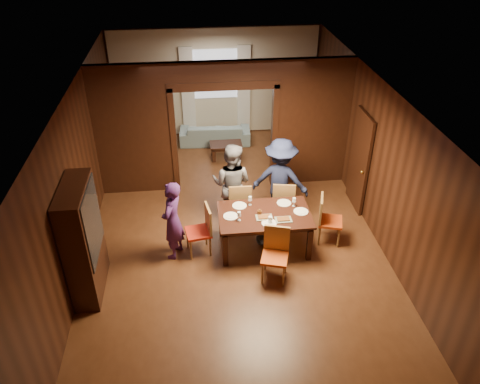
{
  "coord_description": "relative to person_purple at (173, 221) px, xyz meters",
  "views": [
    {
      "loc": [
        -0.68,
        -7.64,
        5.66
      ],
      "look_at": [
        0.12,
        -0.4,
        1.05
      ],
      "focal_mm": 35.0,
      "sensor_mm": 36.0,
      "label": 1
    }
  ],
  "objects": [
    {
      "name": "serving_bowl",
      "position": [
        1.7,
        0.15,
        0.03
      ],
      "size": [
        0.32,
        0.32,
        0.08
      ],
      "primitive_type": "imported",
      "color": "black",
      "rests_on": "dining_table"
    },
    {
      "name": "person_grey",
      "position": [
        1.16,
        1.01,
        0.09
      ],
      "size": [
        1.02,
        0.93,
        1.71
      ],
      "primitive_type": "imported",
      "rotation": [
        0.0,
        0.0,
        2.73
      ],
      "color": "slate",
      "rests_on": "floor"
    },
    {
      "name": "curtain_right",
      "position": [
        1.88,
        5.18,
        0.48
      ],
      "size": [
        0.35,
        0.06,
        2.4
      ],
      "primitive_type": "cube",
      "color": "white",
      "rests_on": "back_wall"
    },
    {
      "name": "window_far",
      "position": [
        1.13,
        5.22,
        0.93
      ],
      "size": [
        1.2,
        0.03,
        1.3
      ],
      "primitive_type": "cube",
      "color": "silver",
      "rests_on": "back_wall"
    },
    {
      "name": "chair_right",
      "position": [
        2.95,
        0.1,
        -0.29
      ],
      "size": [
        0.54,
        0.54,
        0.97
      ],
      "primitive_type": null,
      "rotation": [
        0.0,
        0.0,
        1.29
      ],
      "color": "#C84012",
      "rests_on": "floor"
    },
    {
      "name": "plate_near",
      "position": [
        1.7,
        -0.26,
        -0.0
      ],
      "size": [
        0.27,
        0.27,
        0.01
      ],
      "primitive_type": "cylinder",
      "color": "silver",
      "rests_on": "dining_table"
    },
    {
      "name": "plate_left",
      "position": [
        1.04,
        0.03,
        -0.0
      ],
      "size": [
        0.27,
        0.27,
        0.01
      ],
      "primitive_type": "cylinder",
      "color": "silver",
      "rests_on": "dining_table"
    },
    {
      "name": "wineglass_far",
      "position": [
        1.44,
        0.37,
        0.08
      ],
      "size": [
        0.08,
        0.08,
        0.18
      ],
      "primitive_type": null,
      "color": "silver",
      "rests_on": "dining_table"
    },
    {
      "name": "plate_right",
      "position": [
        2.34,
        0.03,
        -0.0
      ],
      "size": [
        0.27,
        0.27,
        0.01
      ],
      "primitive_type": "cylinder",
      "color": "white",
      "rests_on": "dining_table"
    },
    {
      "name": "plate_far_r",
      "position": [
        2.09,
        0.35,
        -0.0
      ],
      "size": [
        0.27,
        0.27,
        0.01
      ],
      "primitive_type": "cylinder",
      "color": "silver",
      "rests_on": "dining_table"
    },
    {
      "name": "hutch",
      "position": [
        -1.4,
        -0.72,
        0.23
      ],
      "size": [
        0.4,
        1.2,
        2.0
      ],
      "primitive_type": "cube",
      "color": "black",
      "rests_on": "floor"
    },
    {
      "name": "person_purple",
      "position": [
        0.0,
        0.0,
        0.0
      ],
      "size": [
        0.55,
        0.66,
        1.54
      ],
      "primitive_type": "imported",
      "rotation": [
        0.0,
        0.0,
        -1.95
      ],
      "color": "#492161",
      "rests_on": "floor"
    },
    {
      "name": "platter_a",
      "position": [
        1.64,
        -0.08,
        0.01
      ],
      "size": [
        0.3,
        0.2,
        0.04
      ],
      "primitive_type": "cube",
      "color": "slate",
      "rests_on": "dining_table"
    },
    {
      "name": "chair_left",
      "position": [
        0.44,
        0.03,
        -0.29
      ],
      "size": [
        0.51,
        0.51,
        0.97
      ],
      "primitive_type": null,
      "rotation": [
        0.0,
        0.0,
        -1.41
      ],
      "color": "red",
      "rests_on": "floor"
    },
    {
      "name": "chair_far_l",
      "position": [
        1.3,
        0.9,
        -0.29
      ],
      "size": [
        0.45,
        0.45,
        0.97
      ],
      "primitive_type": null,
      "rotation": [
        0.0,
        0.0,
        3.12
      ],
      "color": "orange",
      "rests_on": "floor"
    },
    {
      "name": "tumbler",
      "position": [
        1.72,
        -0.25,
        0.06
      ],
      "size": [
        0.07,
        0.07,
        0.14
      ],
      "primitive_type": "cylinder",
      "color": "silver",
      "rests_on": "dining_table"
    },
    {
      "name": "coffee_table",
      "position": [
        1.26,
        3.7,
        -0.57
      ],
      "size": [
        0.8,
        0.5,
        0.4
      ],
      "primitive_type": "cube",
      "color": "black",
      "rests_on": "floor"
    },
    {
      "name": "sofa",
      "position": [
        1.04,
        4.63,
        -0.5
      ],
      "size": [
        1.91,
        0.84,
        0.55
      ],
      "primitive_type": "imported",
      "rotation": [
        0.0,
        0.0,
        3.08
      ],
      "color": "#7D9AA4",
      "rests_on": "floor"
    },
    {
      "name": "platter_b",
      "position": [
        1.97,
        -0.19,
        0.01
      ],
      "size": [
        0.3,
        0.2,
        0.04
      ],
      "primitive_type": "cube",
      "color": "slate",
      "rests_on": "dining_table"
    },
    {
      "name": "dining_table",
      "position": [
        1.67,
        0.04,
        -0.39
      ],
      "size": [
        1.69,
        1.05,
        0.76
      ],
      "primitive_type": "cube",
      "color": "black",
      "rests_on": "floor"
    },
    {
      "name": "room_walls",
      "position": [
        1.13,
        2.66,
        0.74
      ],
      "size": [
        5.52,
        9.01,
        2.9
      ],
      "color": "black",
      "rests_on": "floor"
    },
    {
      "name": "wineglass_right",
      "position": [
        2.25,
        0.24,
        0.08
      ],
      "size": [
        0.08,
        0.08,
        0.18
      ],
      "primitive_type": null,
      "color": "white",
      "rests_on": "dining_table"
    },
    {
      "name": "condiment_jar",
      "position": [
        1.57,
        0.03,
        0.04
      ],
      "size": [
        0.08,
        0.08,
        0.11
      ],
      "primitive_type": null,
      "color": "#4F2B12",
      "rests_on": "dining_table"
    },
    {
      "name": "door_right",
      "position": [
        3.83,
        1.28,
        0.28
      ],
      "size": [
        0.06,
        0.9,
        2.1
      ],
      "primitive_type": "cube",
      "color": "black",
      "rests_on": "floor"
    },
    {
      "name": "ceiling",
      "position": [
        1.13,
        0.78,
        2.13
      ],
      "size": [
        5.5,
        9.0,
        0.02
      ],
      "primitive_type": "cube",
      "color": "silver",
      "rests_on": "room_walls"
    },
    {
      "name": "curtain_left",
      "position": [
        0.38,
        5.18,
        0.48
      ],
      "size": [
        0.35,
        0.06,
        2.4
      ],
      "primitive_type": "cube",
      "color": "white",
      "rests_on": "back_wall"
    },
    {
      "name": "wineglass_left",
      "position": [
        1.18,
        -0.1,
        0.08
      ],
      "size": [
        0.08,
        0.08,
        0.18
      ],
      "primitive_type": null,
      "color": "white",
      "rests_on": "dining_table"
    },
    {
      "name": "chair_near",
      "position": [
        1.72,
        -0.83,
        -0.29
      ],
      "size": [
        0.55,
        0.55,
        0.97
      ],
      "primitive_type": null,
      "rotation": [
        0.0,
        0.0,
        -0.3
      ],
      "color": "#CF4A13",
      "rests_on": "floor"
    },
    {
      "name": "chair_far_r",
      "position": [
        2.18,
        0.86,
        -0.29
      ],
      "size": [
        0.51,
        0.51,
        0.97
      ],
      "primitive_type": null,
      "rotation": [
        0.0,
        0.0,
        2.96
      ],
      "color": "orange",
      "rests_on": "floor"
    },
    {
      "name": "person_navy",
      "position": [
        2.13,
        1.0,
        0.11
      ],
      "size": [
        1.3,
        1.01,
        1.76
      ],
      "primitive_type": "imported",
      "rotation": [
        0.0,
        0.0,
        2.78
      ],
      "color": "#181D3C",
      "rests_on": "floor"
    },
    {
      "name": "plate_far_l",
      "position": [
        1.24,
        0.35,
        -0.0
      ],
      "size": [
        0.27,
        0.27,
        0.01
      ],
      "primitive_type": "cylinder",
      "color": "silver",
      "rests_on": "dining_table"
    },
    {
      "name": "floor",
      "position": [
        1.13,
        0.78,
        -0.77
      ],
      "size": [
        9.0,
        9.0,
        0.0
      ],
      "primitive_type": "plane",
      "color": "#4D2915",
      "rests_on": "ground"
    }
  ]
}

